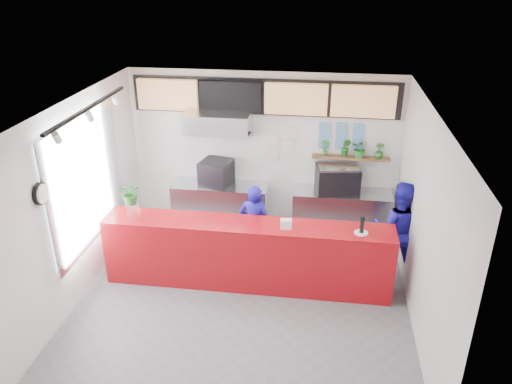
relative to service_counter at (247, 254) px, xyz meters
The scene contains 46 objects.
floor 0.68m from the service_counter, 90.00° to the right, with size 5.00×5.00×0.00m, color slate.
ceiling 2.48m from the service_counter, 90.00° to the right, with size 5.00×5.00×0.00m, color silver.
wall_back 2.30m from the service_counter, 90.00° to the left, with size 5.00×5.00×0.00m, color white.
wall_left 2.70m from the service_counter, behind, with size 5.00×5.00×0.00m, color white.
wall_right 2.70m from the service_counter, ahead, with size 5.00×5.00×0.00m, color white.
service_counter is the anchor object (origin of this frame).
cream_band 2.93m from the service_counter, 90.00° to the left, with size 5.00×0.02×0.80m, color beige.
prep_bench 1.97m from the service_counter, 113.96° to the left, with size 1.80×0.60×0.90m, color #B2B5BA.
panini_oven 2.08m from the service_counter, 115.67° to the left, with size 0.53×0.53×0.48m, color black.
extraction_hood 2.50m from the service_counter, 114.57° to the left, with size 1.20×0.70×0.35m, color #B2B5BA.
hood_lip 2.38m from the service_counter, 114.57° to the left, with size 1.20×0.70×0.08m, color #B2B5BA.
right_bench 2.35m from the service_counter, 50.19° to the left, with size 1.80×0.60×0.90m, color #B2B5BA.
espresso_machine 2.35m from the service_counter, 52.47° to the left, with size 0.75×0.54×0.48m, color black.
espresso_tray 2.42m from the service_counter, 52.47° to the left, with size 0.71×0.49×0.07m, color silver.
herb_shelf 2.73m from the service_counter, 51.34° to the left, with size 1.40×0.18×0.04m, color brown.
menu_board_far_left 3.31m from the service_counter, 131.47° to the left, with size 1.10×0.10×0.55m, color tan.
menu_board_mid_left 2.88m from the service_counter, 106.59° to the left, with size 1.10×0.10×0.55m, color black.
menu_board_mid_right 2.87m from the service_counter, 73.94° to the left, with size 1.10×0.10×0.55m, color tan.
menu_board_far_right 3.30m from the service_counter, 48.86° to the left, with size 1.10×0.10×0.55m, color tan.
soffit 2.87m from the service_counter, 90.00° to the left, with size 4.80×0.04×0.65m, color black.
window_pane 2.73m from the service_counter, behind, with size 0.04×2.20×1.90m, color silver.
window_frame 2.71m from the service_counter, behind, with size 0.03×2.30×2.00m, color #B2B5BA.
wall_clock_rim 3.16m from the service_counter, 152.15° to the right, with size 0.30×0.30×0.05m, color black.
wall_clock_face 3.14m from the service_counter, 151.85° to the right, with size 0.26×0.26×0.02m, color white.
track_rail 3.21m from the service_counter, 169.22° to the right, with size 0.05×2.40×0.04m, color black.
dec_plate_a 2.40m from the service_counter, 85.86° to the left, with size 0.24×0.24×0.03m, color silver.
dec_plate_b 2.39m from the service_counter, 77.74° to the left, with size 0.24×0.24×0.03m, color silver.
dec_plate_c 2.26m from the service_counter, 85.86° to the left, with size 0.24×0.24×0.03m, color silver.
dec_plate_d 2.52m from the service_counter, 76.42° to the left, with size 0.24×0.24×0.03m, color silver.
photo_frame_a 2.76m from the service_counter, 62.13° to the left, with size 0.20×0.02×0.25m, color #598CBF.
photo_frame_b 2.90m from the service_counter, 56.06° to the left, with size 0.20×0.02×0.25m, color #598CBF.
photo_frame_c 3.05m from the service_counter, 50.74° to the left, with size 0.20×0.02×0.25m, color #598CBF.
photo_frame_d 2.64m from the service_counter, 62.13° to the left, with size 0.20×0.02×0.25m, color #598CBF.
photo_frame_e 2.78m from the service_counter, 56.06° to the left, with size 0.20×0.02×0.25m, color #598CBF.
photo_frame_f 2.94m from the service_counter, 50.74° to the left, with size 0.20×0.02×0.25m, color #598CBF.
staff_center 0.66m from the service_counter, 87.88° to the left, with size 0.53×0.35×1.45m, color #1B1698.
staff_right 2.46m from the service_counter, 15.29° to the left, with size 0.80×0.63×1.65m, color #1B1698.
herb_a 2.56m from the service_counter, 60.52° to the left, with size 0.16×0.11×0.30m, color #296F26.
herb_b 2.75m from the service_counter, 53.22° to the left, with size 0.19×0.15×0.34m, color #296F26.
herb_c 2.90m from the service_counter, 48.64° to the left, with size 0.31×0.27×0.34m, color #296F26.
herb_d 3.10m from the service_counter, 43.68° to the left, with size 0.16×0.14×0.28m, color #296F26.
glass_vase 1.92m from the service_counter, behind, with size 0.20×0.20×0.24m, color white.
basil_vase 2.04m from the service_counter, behind, with size 0.35×0.30×0.38m, color #296F26.
napkin_holder 0.87m from the service_counter, ahead, with size 0.17×0.10×0.15m, color white.
white_plate 1.81m from the service_counter, ahead, with size 0.20×0.20×0.02m, color white.
pepper_mill 1.85m from the service_counter, ahead, with size 0.06×0.06×0.26m, color black.
Camera 1 is at (1.07, -6.22, 4.76)m, focal length 35.00 mm.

